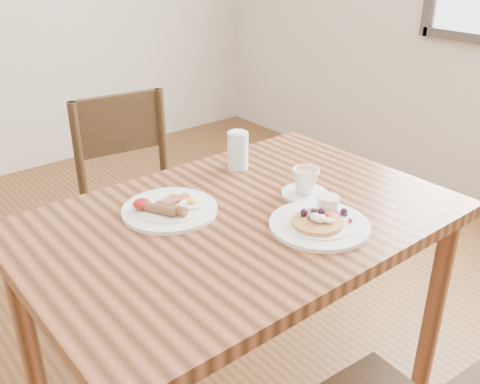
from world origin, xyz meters
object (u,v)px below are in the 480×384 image
Objects in this scene: chair_far at (137,195)px; pancake_plate at (320,221)px; dining_table at (240,245)px; teacup_saucer at (305,183)px; water_glass at (238,150)px; breakfast_plate at (169,209)px.

chair_far is 3.26× the size of pancake_plate.
chair_far is 0.99m from pancake_plate.
teacup_saucer is at bearing -6.43° from dining_table.
dining_table is at bearing 124.02° from pancake_plate.
teacup_saucer is 0.29m from water_glass.
dining_table is 0.37m from water_glass.
chair_far is 0.71m from breakfast_plate.
breakfast_plate is (-0.15, 0.14, 0.11)m from dining_table.
water_glass is (0.35, 0.12, 0.05)m from breakfast_plate.
pancake_plate is at bearing -55.98° from dining_table.
teacup_saucer is (0.23, -0.03, 0.14)m from dining_table.
chair_far is 6.29× the size of teacup_saucer.
dining_table is at bearing -43.08° from breakfast_plate.
dining_table is 0.25m from pancake_plate.
water_glass is (0.20, 0.26, 0.16)m from dining_table.
teacup_saucer is 1.12× the size of water_glass.
breakfast_plate is (-0.22, -0.62, 0.27)m from chair_far.
pancake_plate is 1.93× the size of teacup_saucer.
water_glass is (0.08, 0.45, 0.05)m from pancake_plate.
breakfast_plate is 0.41m from teacup_saucer.
dining_table is 8.57× the size of teacup_saucer.
pancake_plate is at bearing -49.87° from breakfast_plate.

